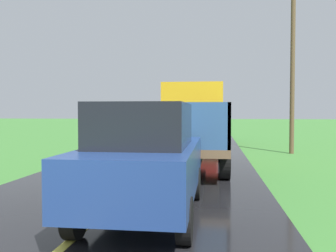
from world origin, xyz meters
name	(u,v)px	position (x,y,z in m)	size (l,w,h in m)	color
banana_truck_near	(191,124)	(1.16, 10.04, 1.47)	(2.38, 5.82, 2.80)	#2D2D30
banana_truck_far	(200,118)	(1.03, 21.11, 1.47)	(2.38, 5.81, 2.80)	#2D2D30
utility_pole_roadside	(293,56)	(5.37, 14.78, 4.35)	(2.49, 0.20, 7.98)	brown
following_car	(145,158)	(0.80, 4.01, 1.07)	(1.74, 4.10, 1.92)	navy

